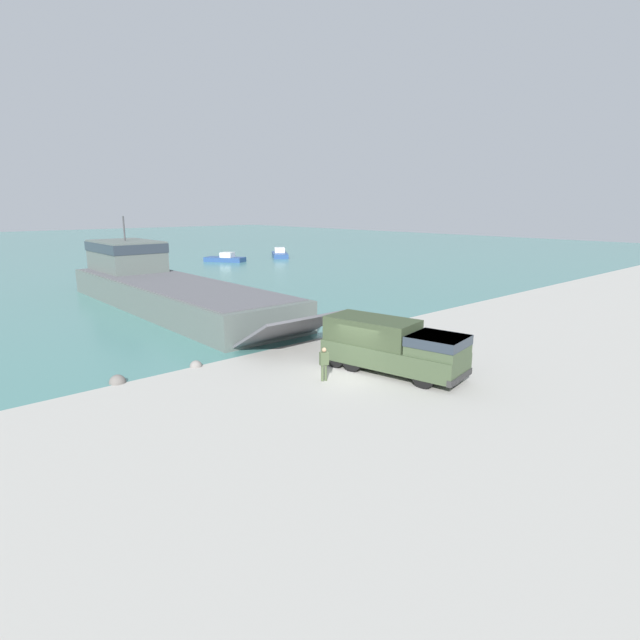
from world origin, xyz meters
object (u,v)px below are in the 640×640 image
landing_craft (161,284)px  military_truck (393,345)px  mooring_bollard (353,328)px  moored_boat_a (280,254)px  moored_boat_c (225,259)px  soldier_on_ramp (324,362)px

landing_craft → military_truck: landing_craft is taller
mooring_bollard → landing_craft: bearing=105.8°
moored_boat_a → mooring_bollard: moored_boat_a is taller
landing_craft → moored_boat_c: 35.69m
soldier_on_ramp → mooring_bollard: (7.87, 5.78, -0.56)m
soldier_on_ramp → landing_craft: bearing=-167.7°
military_truck → soldier_on_ramp: military_truck is taller
landing_craft → soldier_on_ramp: 24.85m
military_truck → moored_boat_c: military_truck is taller
soldier_on_ramp → moored_boat_c: bearing=172.1°
military_truck → moored_boat_a: military_truck is taller
moored_boat_a → military_truck: bearing=91.7°
moored_boat_c → mooring_bollard: (-17.60, -46.22, -0.05)m
landing_craft → mooring_bollard: size_ratio=40.64×
soldier_on_ramp → moored_boat_c: 57.91m
landing_craft → moored_boat_a: 43.47m
mooring_bollard → moored_boat_c: bearing=69.2°
moored_boat_a → mooring_bollard: (-28.46, -46.22, -0.09)m
landing_craft → military_truck: size_ratio=4.16×
landing_craft → mooring_bollard: landing_craft is taller
military_truck → mooring_bollard: bearing=138.2°
landing_craft → moored_boat_c: landing_craft is taller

